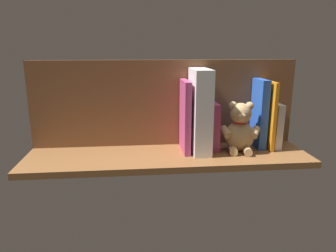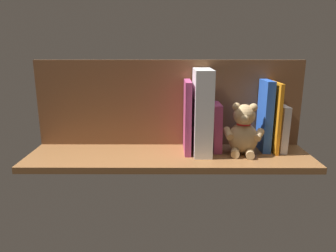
% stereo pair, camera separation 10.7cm
% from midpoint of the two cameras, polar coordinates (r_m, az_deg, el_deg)
% --- Properties ---
extents(ground_plane, '(0.99, 0.27, 0.02)m').
position_cam_midpoint_polar(ground_plane, '(1.11, 2.79, -5.62)').
color(ground_plane, brown).
extents(shelf_back_panel, '(0.99, 0.02, 0.32)m').
position_cam_midpoint_polar(shelf_back_panel, '(1.17, 2.66, 4.14)').
color(shelf_back_panel, brown).
rests_on(shelf_back_panel, ground_plane).
extents(book_0, '(0.03, 0.11, 0.17)m').
position_cam_midpoint_polar(book_0, '(1.21, 22.12, -0.34)').
color(book_0, silver).
rests_on(book_0, ground_plane).
extents(book_1, '(0.01, 0.12, 0.25)m').
position_cam_midpoint_polar(book_1, '(1.18, 21.13, 1.49)').
color(book_1, orange).
rests_on(book_1, ground_plane).
extents(book_2, '(0.03, 0.11, 0.25)m').
position_cam_midpoint_polar(book_2, '(1.18, 19.63, 1.74)').
color(book_2, blue).
rests_on(book_2, ground_plane).
extents(teddy_bear, '(0.14, 0.13, 0.18)m').
position_cam_midpoint_polar(teddy_bear, '(1.13, 16.08, -1.03)').
color(teddy_bear, tan).
rests_on(teddy_bear, ground_plane).
extents(book_3, '(0.03, 0.11, 0.17)m').
position_cam_midpoint_polar(book_3, '(1.14, 11.27, -0.21)').
color(book_3, '#B23F72').
rests_on(book_3, ground_plane).
extents(dictionary_thick_white, '(0.06, 0.16, 0.29)m').
position_cam_midpoint_polar(dictionary_thick_white, '(1.09, 8.86, 2.55)').
color(dictionary_thick_white, white).
rests_on(dictionary_thick_white, ground_plane).
extents(book_4, '(0.02, 0.14, 0.25)m').
position_cam_midpoint_polar(book_4, '(1.10, 6.13, 1.67)').
color(book_4, '#B23F72').
rests_on(book_4, ground_plane).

